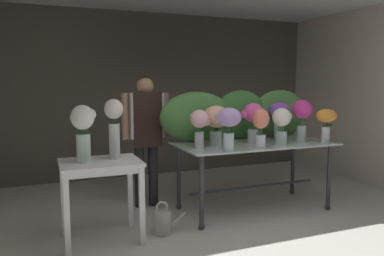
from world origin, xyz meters
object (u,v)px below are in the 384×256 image
at_px(display_table_glass, 254,153).
at_px(vase_cream_lisianthus_tall, 114,125).
at_px(vase_peach_snapdragons, 216,121).
at_px(florist, 146,127).
at_px(vase_ivory_anemones, 282,123).
at_px(vase_fuchsia_freesia, 253,118).
at_px(vase_blush_hydrangea, 200,124).
at_px(vase_violet_ranunculus, 279,116).
at_px(side_table_white, 101,172).
at_px(vase_magenta_roses, 302,115).
at_px(vase_sunset_peonies, 326,120).
at_px(watering_can, 162,222).
at_px(vase_coral_lilies, 261,124).
at_px(vase_white_roses_tall, 83,128).
at_px(vase_lilac_tulips, 228,122).

distance_m(display_table_glass, vase_cream_lisianthus_tall, 1.75).
bearing_deg(vase_peach_snapdragons, florist, 136.52).
bearing_deg(display_table_glass, vase_ivory_anemones, -48.60).
bearing_deg(vase_cream_lisianthus_tall, vase_fuchsia_freesia, 5.09).
bearing_deg(florist, vase_blush_hydrangea, -60.68).
bearing_deg(vase_violet_ranunculus, side_table_white, -171.95).
height_order(side_table_white, vase_magenta_roses, vase_magenta_roses).
bearing_deg(vase_fuchsia_freesia, vase_sunset_peonies, -18.94).
height_order(vase_peach_snapdragons, vase_ivory_anemones, vase_peach_snapdragons).
bearing_deg(display_table_glass, vase_magenta_roses, -15.46).
bearing_deg(watering_can, vase_coral_lilies, -1.95).
bearing_deg(watering_can, side_table_white, 173.28).
height_order(vase_fuchsia_freesia, watering_can, vase_fuchsia_freesia).
xyz_separation_m(vase_ivory_anemones, vase_white_roses_tall, (-2.21, 0.00, 0.04)).
xyz_separation_m(vase_ivory_anemones, vase_blush_hydrangea, (-0.97, 0.12, 0.01)).
height_order(side_table_white, vase_fuchsia_freesia, vase_fuchsia_freesia).
xyz_separation_m(vase_lilac_tulips, vase_magenta_roses, (1.10, 0.21, 0.03)).
xyz_separation_m(vase_peach_snapdragons, vase_magenta_roses, (1.08, -0.14, 0.05)).
height_order(vase_violet_ranunculus, vase_ivory_anemones, vase_violet_ranunculus).
relative_size(vase_coral_lilies, watering_can, 1.22).
bearing_deg(vase_peach_snapdragons, vase_fuchsia_freesia, -2.77).
height_order(vase_fuchsia_freesia, vase_ivory_anemones, vase_fuchsia_freesia).
bearing_deg(vase_fuchsia_freesia, vase_violet_ranunculus, 14.19).
distance_m(vase_peach_snapdragons, vase_ivory_anemones, 0.77).
xyz_separation_m(vase_white_roses_tall, vase_cream_lisianthus_tall, (0.30, 0.06, 0.01)).
distance_m(vase_blush_hydrangea, watering_can, 1.09).
xyz_separation_m(vase_peach_snapdragons, vase_fuchsia_freesia, (0.47, -0.02, 0.02)).
bearing_deg(vase_cream_lisianthus_tall, side_table_white, -158.72).
bearing_deg(vase_magenta_roses, watering_can, -175.09).
relative_size(vase_lilac_tulips, watering_can, 1.29).
distance_m(florist, vase_coral_lilies, 1.41).
xyz_separation_m(florist, vase_cream_lisianthus_tall, (-0.53, -0.79, 0.13)).
bearing_deg(vase_coral_lilies, vase_white_roses_tall, 176.71).
bearing_deg(vase_peach_snapdragons, vase_cream_lisianthus_tall, -171.79).
xyz_separation_m(florist, vase_white_roses_tall, (-0.83, -0.85, 0.12)).
xyz_separation_m(display_table_glass, watering_can, (-1.25, -0.31, -0.57)).
xyz_separation_m(display_table_glass, vase_ivory_anemones, (0.21, -0.24, 0.38)).
bearing_deg(vase_white_roses_tall, vase_peach_snapdragons, 8.83).
xyz_separation_m(vase_sunset_peonies, vase_violet_ranunculus, (-0.39, 0.40, 0.03)).
height_order(vase_sunset_peonies, vase_blush_hydrangea, vase_blush_hydrangea).
height_order(vase_peach_snapdragons, vase_cream_lisianthus_tall, vase_cream_lisianthus_tall).
bearing_deg(vase_lilac_tulips, display_table_glass, 34.07).
bearing_deg(vase_white_roses_tall, vase_cream_lisianthus_tall, 11.28).
xyz_separation_m(vase_coral_lilies, vase_white_roses_tall, (-1.86, 0.11, 0.03)).
height_order(vase_lilac_tulips, vase_white_roses_tall, vase_white_roses_tall).
height_order(vase_cream_lisianthus_tall, watering_can, vase_cream_lisianthus_tall).
bearing_deg(vase_fuchsia_freesia, watering_can, -167.13).
height_order(vase_fuchsia_freesia, vase_magenta_roses, vase_magenta_roses).
distance_m(side_table_white, vase_cream_lisianthus_tall, 0.47).
xyz_separation_m(vase_violet_ranunculus, vase_coral_lilies, (-0.53, -0.42, -0.04)).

